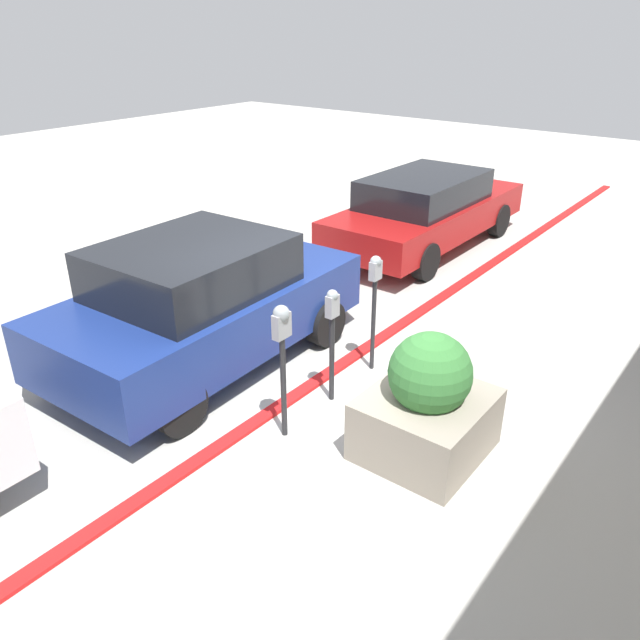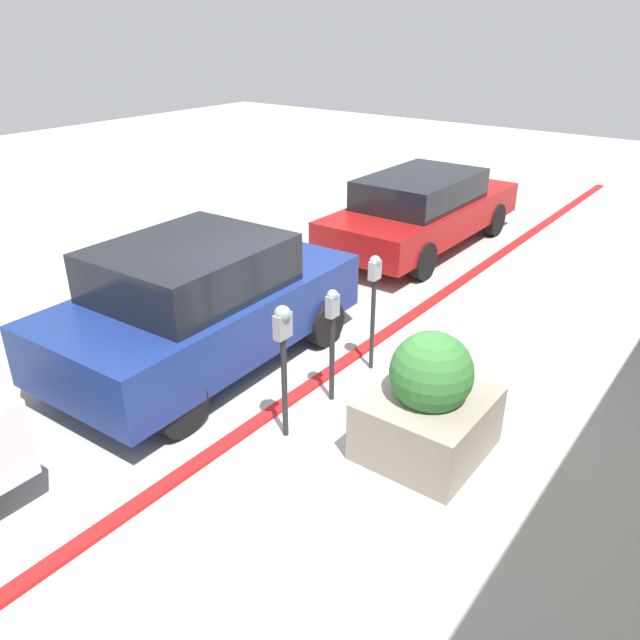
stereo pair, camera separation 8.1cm
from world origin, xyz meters
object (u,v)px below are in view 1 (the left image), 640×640
at_px(parking_meter_nearest, 282,341).
at_px(parking_meter_middle, 375,290).
at_px(parked_car_middle, 203,302).
at_px(planter_box, 427,405).
at_px(parking_meter_second, 332,326).
at_px(parked_car_rear, 427,209).

relative_size(parking_meter_nearest, parking_meter_middle, 1.00).
distance_m(parking_meter_nearest, parked_car_middle, 1.89).
distance_m(parking_meter_middle, planter_box, 1.77).
height_order(parking_meter_nearest, parking_meter_second, parking_meter_nearest).
bearing_deg(parked_car_rear, parked_car_middle, 179.72).
xyz_separation_m(parking_meter_nearest, parking_meter_second, (0.84, 0.02, -0.17)).
xyz_separation_m(parking_meter_second, parked_car_middle, (-0.27, 1.76, -0.11)).
bearing_deg(planter_box, parked_car_middle, 91.53).
height_order(planter_box, parked_car_middle, parked_car_middle).
distance_m(parking_meter_middle, parked_car_rear, 4.73).
distance_m(parking_meter_nearest, planter_box, 1.54).
bearing_deg(parking_meter_second, parking_meter_middle, 1.65).
height_order(parking_meter_nearest, parking_meter_middle, parking_meter_nearest).
relative_size(parking_meter_middle, parked_car_middle, 0.36).
height_order(parking_meter_middle, planter_box, parking_meter_middle).
bearing_deg(parking_meter_second, parked_car_rear, 18.44).
height_order(parked_car_middle, parked_car_rear, parked_car_middle).
height_order(parking_meter_second, planter_box, parking_meter_second).
relative_size(parking_meter_second, parked_car_middle, 0.33).
bearing_deg(parking_meter_second, parking_meter_nearest, -178.66).
relative_size(planter_box, parked_car_rear, 0.27).
relative_size(parked_car_middle, parked_car_rear, 0.86).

